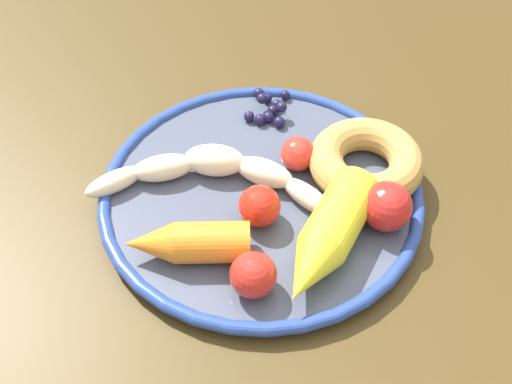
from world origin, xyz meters
name	(u,v)px	position (x,y,z in m)	size (l,w,h in m)	color
dining_table	(242,243)	(0.00, 0.00, 0.63)	(0.97, 0.90, 0.72)	#423215
plate	(256,194)	(0.01, -0.02, 0.73)	(0.30, 0.30, 0.02)	#434A5D
banana	(208,171)	(-0.03, -0.01, 0.74)	(0.23, 0.09, 0.03)	beige
carrot_orange	(182,243)	(-0.05, -0.09, 0.75)	(0.10, 0.03, 0.03)	orange
carrot_yellow	(322,238)	(0.07, -0.09, 0.75)	(0.10, 0.14, 0.04)	yellow
donut	(361,159)	(0.11, 0.00, 0.75)	(0.11, 0.11, 0.03)	#B48743
blueberry_pile	(265,108)	(0.03, 0.09, 0.74)	(0.05, 0.06, 0.02)	#191638
tomato_near	(293,154)	(0.05, 0.01, 0.75)	(0.03, 0.03, 0.03)	red
tomato_mid	(254,206)	(0.01, -0.05, 0.75)	(0.04, 0.04, 0.04)	red
tomato_far	(248,275)	(0.01, -0.12, 0.75)	(0.04, 0.04, 0.04)	red
tomato_extra	(381,207)	(0.12, -0.06, 0.75)	(0.04, 0.04, 0.04)	red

